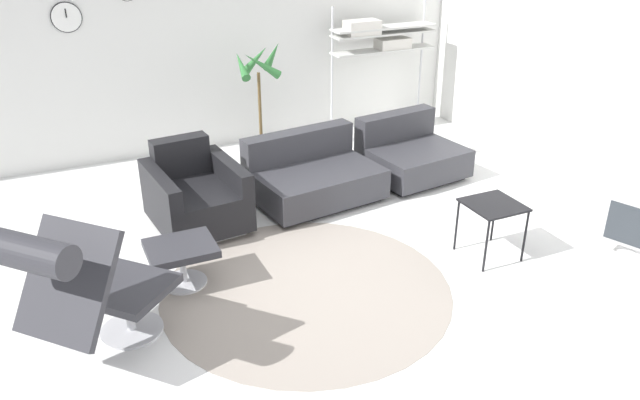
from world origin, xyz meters
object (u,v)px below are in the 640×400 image
shelf_unit (379,37)px  ottoman (181,254)px  couch_low (313,177)px  potted_plant (260,107)px  couch_second (410,155)px  side_table (493,209)px  lounge_chair (80,279)px  armchair_red (195,198)px

shelf_unit → ottoman: bearing=-140.8°
ottoman → shelf_unit: bearing=39.2°
couch_low → shelf_unit: 2.49m
ottoman → potted_plant: bearing=57.0°
potted_plant → couch_second: bearing=-41.4°
potted_plant → shelf_unit: bearing=10.7°
ottoman → side_table: size_ratio=1.08×
couch_low → ottoman: bearing=25.4°
couch_low → shelf_unit: (1.63, 1.59, 0.99)m
couch_second → side_table: (-0.32, -1.78, 0.21)m
lounge_chair → potted_plant: potted_plant is taller
armchair_red → couch_second: 2.46m
couch_low → couch_second: 1.23m
side_table → shelf_unit: (0.73, 3.27, 0.79)m
lounge_chair → potted_plant: 3.75m
lounge_chair → side_table: bearing=47.9°
ottoman → couch_second: (2.80, 1.13, -0.04)m
lounge_chair → shelf_unit: bearing=86.9°
couch_low → potted_plant: (-0.09, 1.27, 0.39)m
couch_second → lounge_chair: bearing=19.7°
ottoman → armchair_red: 1.00m
couch_low → shelf_unit: size_ratio=0.83×
lounge_chair → side_table: lounge_chair is taller
lounge_chair → armchair_red: lounge_chair is taller
ottoman → shelf_unit: size_ratio=0.33×
armchair_red → shelf_unit: (2.86, 1.69, 0.94)m
lounge_chair → couch_second: lounge_chair is taller
ottoman → couch_second: couch_second is taller
ottoman → couch_second: 3.03m
armchair_red → potted_plant: (1.14, 1.36, 0.34)m
ottoman → couch_second: bearing=22.0°
armchair_red → shelf_unit: shelf_unit is taller
lounge_chair → shelf_unit: (3.97, 3.33, 0.57)m
couch_low → potted_plant: potted_plant is taller
armchair_red → side_table: bearing=137.4°
couch_second → armchair_red: bearing=-3.1°
couch_low → side_table: couch_low is taller
lounge_chair → shelf_unit: 5.21m
potted_plant → armchair_red: bearing=-129.9°
armchair_red → couch_second: (2.45, 0.20, -0.05)m
ottoman → armchair_red: (0.35, 0.93, 0.02)m
couch_second → potted_plant: (-1.32, 1.16, 0.39)m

